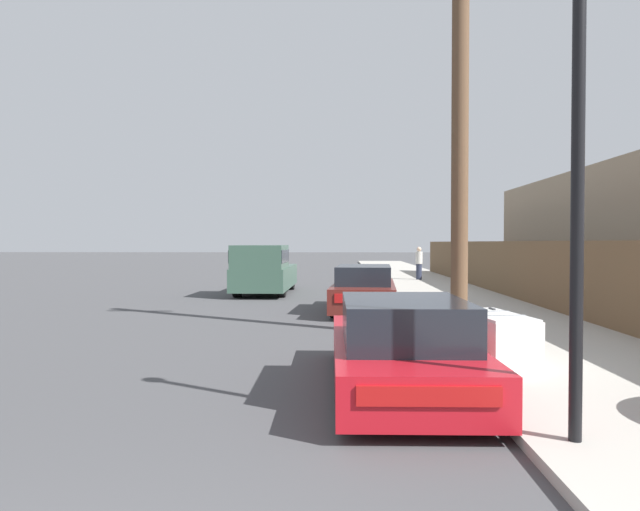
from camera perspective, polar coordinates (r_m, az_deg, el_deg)
The scene contains 9 objects.
sidewalk_curb at distance 25.58m, azimuth 10.70°, elevation -2.97°, with size 4.20×63.00×0.12m, color #ADA89E.
discarded_fridge at distance 9.13m, azimuth 17.03°, elevation -7.97°, with size 1.00×1.74×0.79m.
parked_sports_car_red at distance 7.72m, azimuth 8.12°, elevation -9.17°, with size 1.84×4.59×1.24m.
car_parked_mid at distance 16.21m, azimuth 4.42°, elevation -3.44°, with size 2.00×4.63×1.31m.
pickup_truck at distance 21.61m, azimuth -5.62°, elevation -1.43°, with size 1.98×5.43×1.86m.
utility_pole at distance 12.15m, azimuth 13.84°, elevation 14.16°, with size 1.80×0.34×8.94m.
street_lamp at distance 5.85m, azimuth 24.40°, elevation 10.70°, with size 0.26×0.26×4.87m.
wooden_fence at distance 19.55m, azimuth 19.26°, elevation -1.40°, with size 0.08×36.25×1.89m, color brown.
pedestrian at distance 28.73m, azimuth 9.87°, elevation -0.73°, with size 0.34×0.34×1.62m.
Camera 1 is at (1.49, -1.72, 1.97)m, focal length 32.00 mm.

